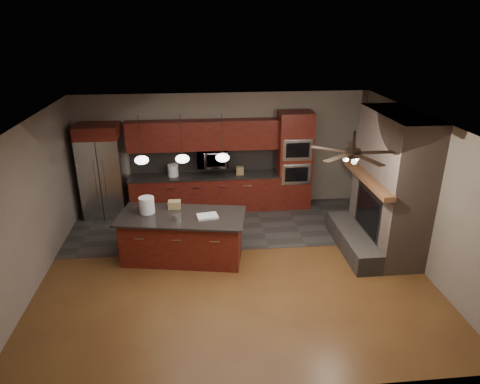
{
  "coord_description": "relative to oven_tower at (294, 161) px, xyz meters",
  "views": [
    {
      "loc": [
        -0.59,
        -6.99,
        4.41
      ],
      "look_at": [
        0.17,
        0.6,
        1.29
      ],
      "focal_mm": 32.0,
      "sensor_mm": 36.0,
      "label": 1
    }
  ],
  "objects": [
    {
      "name": "back_cabinetry",
      "position": [
        -2.18,
        0.05,
        -0.3
      ],
      "size": [
        3.59,
        0.64,
        2.2
      ],
      "color": "maroon",
      "rests_on": "ground"
    },
    {
      "name": "kitchen_island",
      "position": [
        -2.66,
        -2.26,
        -0.73
      ],
      "size": [
        2.55,
        1.5,
        0.92
      ],
      "rotation": [
        0.0,
        0.0,
        -0.18
      ],
      "color": "maroon",
      "rests_on": "ground"
    },
    {
      "name": "oven_tower",
      "position": [
        0.0,
        0.0,
        0.0
      ],
      "size": [
        0.8,
        0.63,
        2.38
      ],
      "color": "maroon",
      "rests_on": "ground"
    },
    {
      "name": "ceiling_fan",
      "position": [
        0.1,
        -3.49,
        1.27
      ],
      "size": [
        1.27,
        1.33,
        0.41
      ],
      "color": "black",
      "rests_on": "ceiling"
    },
    {
      "name": "paint_can",
      "position": [
        -2.74,
        -2.44,
        -0.22
      ],
      "size": [
        0.17,
        0.17,
        0.11
      ],
      "primitive_type": "cylinder",
      "rotation": [
        0.0,
        0.0,
        0.06
      ],
      "color": "silver",
      "rests_on": "kitchen_island"
    },
    {
      "name": "ceiling",
      "position": [
        -1.7,
        -2.69,
        1.61
      ],
      "size": [
        7.0,
        6.0,
        0.02
      ],
      "primitive_type": "cube",
      "color": "white",
      "rests_on": "back_wall"
    },
    {
      "name": "refrigerator",
      "position": [
        -4.54,
        -0.07,
        -0.09
      ],
      "size": [
        0.95,
        0.75,
        2.2
      ],
      "color": "silver",
      "rests_on": "ground"
    },
    {
      "name": "ground",
      "position": [
        -1.7,
        -2.69,
        -1.19
      ],
      "size": [
        7.0,
        7.0,
        0.0
      ],
      "primitive_type": "plane",
      "color": "brown",
      "rests_on": "ground"
    },
    {
      "name": "cardboard_box",
      "position": [
        -2.81,
        -1.91,
        -0.2
      ],
      "size": [
        0.25,
        0.19,
        0.15
      ],
      "primitive_type": "cube",
      "rotation": [
        0.0,
        0.0,
        -0.05
      ],
      "color": "olive",
      "rests_on": "kitchen_island"
    },
    {
      "name": "slate_tile_patch",
      "position": [
        -1.7,
        -0.89,
        -1.19
      ],
      "size": [
        7.0,
        2.4,
        0.01
      ],
      "primitive_type": "cube",
      "color": "#353330",
      "rests_on": "ground"
    },
    {
      "name": "pendant_right",
      "position": [
        -1.85,
        -1.99,
        0.77
      ],
      "size": [
        0.26,
        0.26,
        0.92
      ],
      "color": "black",
      "rests_on": "ceiling"
    },
    {
      "name": "back_wall",
      "position": [
        -1.7,
        0.31,
        0.21
      ],
      "size": [
        7.0,
        0.02,
        2.8
      ],
      "primitive_type": "cube",
      "color": "gray",
      "rests_on": "ground"
    },
    {
      "name": "pendant_center",
      "position": [
        -2.6,
        -1.99,
        0.77
      ],
      "size": [
        0.26,
        0.26,
        0.92
      ],
      "color": "black",
      "rests_on": "ceiling"
    },
    {
      "name": "counter_box",
      "position": [
        -1.32,
        -0.04,
        -0.19
      ],
      "size": [
        0.18,
        0.14,
        0.19
      ],
      "primitive_type": "cube",
      "rotation": [
        0.0,
        0.0,
        -0.04
      ],
      "color": "olive",
      "rests_on": "back_cabinetry"
    },
    {
      "name": "left_wall",
      "position": [
        -5.2,
        -2.69,
        0.21
      ],
      "size": [
        0.02,
        6.0,
        2.8
      ],
      "primitive_type": "cube",
      "color": "gray",
      "rests_on": "ground"
    },
    {
      "name": "pendant_left",
      "position": [
        -3.35,
        -1.99,
        0.77
      ],
      "size": [
        0.26,
        0.26,
        0.92
      ],
      "color": "black",
      "rests_on": "ceiling"
    },
    {
      "name": "right_wall",
      "position": [
        1.8,
        -2.69,
        0.21
      ],
      "size": [
        0.02,
        6.0,
        2.8
      ],
      "primitive_type": "cube",
      "color": "gray",
      "rests_on": "ground"
    },
    {
      "name": "white_bucket",
      "position": [
        -3.32,
        -2.06,
        -0.11
      ],
      "size": [
        0.32,
        0.32,
        0.31
      ],
      "primitive_type": "cylinder",
      "rotation": [
        0.0,
        0.0,
        -0.08
      ],
      "color": "silver",
      "rests_on": "kitchen_island"
    },
    {
      "name": "microwave",
      "position": [
        -1.98,
        0.06,
        0.11
      ],
      "size": [
        0.73,
        0.41,
        0.5
      ],
      "primitive_type": "imported",
      "color": "silver",
      "rests_on": "back_cabinetry"
    },
    {
      "name": "counter_bucket",
      "position": [
        -2.92,
        0.01,
        -0.15
      ],
      "size": [
        0.32,
        0.32,
        0.28
      ],
      "primitive_type": "cylinder",
      "rotation": [
        0.0,
        0.0,
        -0.4
      ],
      "color": "white",
      "rests_on": "back_cabinetry"
    },
    {
      "name": "paint_tray",
      "position": [
        -2.17,
        -2.38,
        -0.25
      ],
      "size": [
        0.42,
        0.32,
        0.04
      ],
      "primitive_type": "cube",
      "rotation": [
        0.0,
        0.0,
        0.16
      ],
      "color": "silver",
      "rests_on": "kitchen_island"
    },
    {
      "name": "fireplace_column",
      "position": [
        1.34,
        -2.29,
        0.11
      ],
      "size": [
        1.3,
        2.1,
        2.8
      ],
      "color": "#796256",
      "rests_on": "ground"
    }
  ]
}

